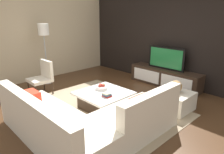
# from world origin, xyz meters

# --- Properties ---
(ground_plane) EXTENTS (14.00, 14.00, 0.00)m
(ground_plane) POSITION_xyz_m (0.00, 0.00, 0.00)
(ground_plane) COLOR #4C301C
(feature_wall_back) EXTENTS (6.40, 0.12, 2.80)m
(feature_wall_back) POSITION_xyz_m (0.00, 2.70, 1.40)
(feature_wall_back) COLOR black
(feature_wall_back) RESTS_ON ground
(side_wall_left) EXTENTS (0.12, 5.20, 2.80)m
(side_wall_left) POSITION_xyz_m (-3.20, 0.20, 1.40)
(side_wall_left) COLOR #C6B28E
(side_wall_left) RESTS_ON ground
(area_rug) EXTENTS (3.35, 2.63, 0.01)m
(area_rug) POSITION_xyz_m (-0.10, 0.00, 0.01)
(area_rug) COLOR tan
(area_rug) RESTS_ON ground
(media_console) EXTENTS (2.13, 0.49, 0.50)m
(media_console) POSITION_xyz_m (-0.00, 2.40, 0.25)
(media_console) COLOR #332319
(media_console) RESTS_ON ground
(television) EXTENTS (1.13, 0.06, 0.64)m
(television) POSITION_xyz_m (0.00, 2.40, 0.82)
(television) COLOR black
(television) RESTS_ON media_console
(sectional_couch) EXTENTS (2.44, 2.33, 0.83)m
(sectional_couch) POSITION_xyz_m (0.51, -0.89, 0.29)
(sectional_couch) COLOR beige
(sectional_couch) RESTS_ON ground
(coffee_table) EXTENTS (1.03, 1.06, 0.38)m
(coffee_table) POSITION_xyz_m (-0.10, 0.10, 0.20)
(coffee_table) COLOR #332319
(coffee_table) RESTS_ON ground
(accent_chair_near) EXTENTS (0.55, 0.52, 0.87)m
(accent_chair_near) POSITION_xyz_m (-1.90, -0.42, 0.49)
(accent_chair_near) COLOR #332319
(accent_chair_near) RESTS_ON ground
(floor_lamp) EXTENTS (0.30, 0.30, 1.76)m
(floor_lamp) POSITION_xyz_m (-2.61, 0.07, 1.48)
(floor_lamp) COLOR #A5A5AA
(floor_lamp) RESTS_ON ground
(ottoman) EXTENTS (0.70, 0.70, 0.40)m
(ottoman) POSITION_xyz_m (1.02, 1.18, 0.20)
(ottoman) COLOR beige
(ottoman) RESTS_ON ground
(fruit_bowl) EXTENTS (0.28, 0.28, 0.13)m
(fruit_bowl) POSITION_xyz_m (-0.28, 0.20, 0.43)
(fruit_bowl) COLOR silver
(fruit_bowl) RESTS_ON coffee_table
(decorative_ball) EXTENTS (0.27, 0.27, 0.27)m
(decorative_ball) POSITION_xyz_m (1.02, 1.18, 0.53)
(decorative_ball) COLOR #AD8451
(decorative_ball) RESTS_ON ottoman
(book_stack) EXTENTS (0.19, 0.15, 0.08)m
(book_stack) POSITION_xyz_m (0.13, -0.02, 0.42)
(book_stack) COLOR maroon
(book_stack) RESTS_ON coffee_table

